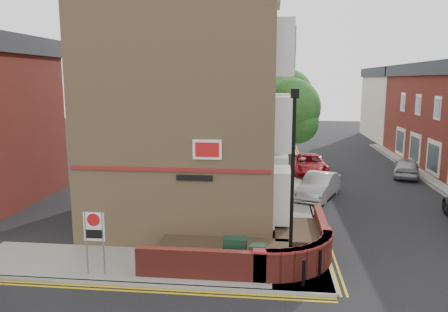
% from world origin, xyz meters
% --- Properties ---
extents(ground, '(120.00, 120.00, 0.00)m').
position_xyz_m(ground, '(0.00, 0.00, 0.00)').
color(ground, black).
rests_on(ground, ground).
extents(pavement_corner, '(13.00, 3.00, 0.12)m').
position_xyz_m(pavement_corner, '(-3.50, 1.50, 0.06)').
color(pavement_corner, gray).
rests_on(pavement_corner, ground).
extents(pavement_main, '(2.00, 32.00, 0.12)m').
position_xyz_m(pavement_main, '(2.00, 16.00, 0.06)').
color(pavement_main, gray).
rests_on(pavement_main, ground).
extents(kerb_side, '(13.00, 0.15, 0.12)m').
position_xyz_m(kerb_side, '(-3.50, 0.00, 0.06)').
color(kerb_side, gray).
rests_on(kerb_side, ground).
extents(kerb_main_near, '(0.15, 32.00, 0.12)m').
position_xyz_m(kerb_main_near, '(3.00, 16.00, 0.06)').
color(kerb_main_near, gray).
rests_on(kerb_main_near, ground).
extents(kerb_main_far, '(0.15, 40.00, 0.12)m').
position_xyz_m(kerb_main_far, '(11.00, 13.00, 0.06)').
color(kerb_main_far, gray).
rests_on(kerb_main_far, ground).
extents(yellow_lines_side, '(13.00, 0.28, 0.01)m').
position_xyz_m(yellow_lines_side, '(-3.50, -0.25, 0.01)').
color(yellow_lines_side, gold).
rests_on(yellow_lines_side, ground).
extents(yellow_lines_main, '(0.28, 32.00, 0.01)m').
position_xyz_m(yellow_lines_main, '(3.25, 16.00, 0.01)').
color(yellow_lines_main, gold).
rests_on(yellow_lines_main, ground).
extents(corner_building, '(8.95, 10.40, 13.60)m').
position_xyz_m(corner_building, '(-2.84, 8.00, 6.23)').
color(corner_building, tan).
rests_on(corner_building, ground).
extents(garden_wall, '(6.80, 6.00, 1.20)m').
position_xyz_m(garden_wall, '(0.00, 2.50, 0.00)').
color(garden_wall, maroon).
rests_on(garden_wall, ground).
extents(lamppost, '(0.25, 0.50, 6.30)m').
position_xyz_m(lamppost, '(1.60, 1.20, 3.34)').
color(lamppost, black).
rests_on(lamppost, pavement_corner).
extents(utility_cabinet_large, '(0.80, 0.45, 1.20)m').
position_xyz_m(utility_cabinet_large, '(-0.30, 1.30, 0.72)').
color(utility_cabinet_large, black).
rests_on(utility_cabinet_large, pavement_corner).
extents(utility_cabinet_small, '(0.55, 0.40, 1.10)m').
position_xyz_m(utility_cabinet_small, '(0.50, 1.00, 0.67)').
color(utility_cabinet_small, black).
rests_on(utility_cabinet_small, pavement_corner).
extents(bollard_near, '(0.11, 0.11, 0.90)m').
position_xyz_m(bollard_near, '(2.00, 0.40, 0.57)').
color(bollard_near, black).
rests_on(bollard_near, pavement_corner).
extents(bollard_far, '(0.11, 0.11, 0.90)m').
position_xyz_m(bollard_far, '(2.60, 1.20, 0.57)').
color(bollard_far, black).
rests_on(bollard_far, pavement_corner).
extents(zone_sign, '(0.72, 0.07, 2.20)m').
position_xyz_m(zone_sign, '(-5.00, 0.50, 1.64)').
color(zone_sign, slate).
rests_on(zone_sign, pavement_corner).
extents(far_terrace_cream, '(5.40, 12.40, 8.00)m').
position_xyz_m(far_terrace_cream, '(14.50, 38.00, 4.05)').
color(far_terrace_cream, beige).
rests_on(far_terrace_cream, ground).
extents(tree_near, '(3.64, 3.65, 6.70)m').
position_xyz_m(tree_near, '(2.00, 14.05, 4.70)').
color(tree_near, '#382B1E').
rests_on(tree_near, pavement_main).
extents(tree_mid, '(4.03, 4.03, 7.42)m').
position_xyz_m(tree_mid, '(2.00, 22.05, 5.20)').
color(tree_mid, '#382B1E').
rests_on(tree_mid, pavement_main).
extents(tree_far, '(3.81, 3.81, 7.00)m').
position_xyz_m(tree_far, '(2.00, 30.05, 4.91)').
color(tree_far, '#382B1E').
rests_on(tree_far, pavement_main).
extents(traffic_light_assembly, '(0.20, 0.16, 4.20)m').
position_xyz_m(traffic_light_assembly, '(2.40, 25.00, 2.78)').
color(traffic_light_assembly, black).
rests_on(traffic_light_assembly, pavement_main).
extents(silver_car_near, '(2.99, 4.61, 1.43)m').
position_xyz_m(silver_car_near, '(3.60, 11.68, 0.72)').
color(silver_car_near, '#ADAFB5').
rests_on(silver_car_near, ground).
extents(red_car_main, '(2.41, 5.08, 1.40)m').
position_xyz_m(red_car_main, '(3.60, 18.23, 0.70)').
color(red_car_main, maroon).
rests_on(red_car_main, ground).
extents(silver_car_far, '(2.71, 4.31, 1.37)m').
position_xyz_m(silver_car_far, '(10.25, 17.95, 0.68)').
color(silver_car_far, '#93969A').
rests_on(silver_car_far, ground).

